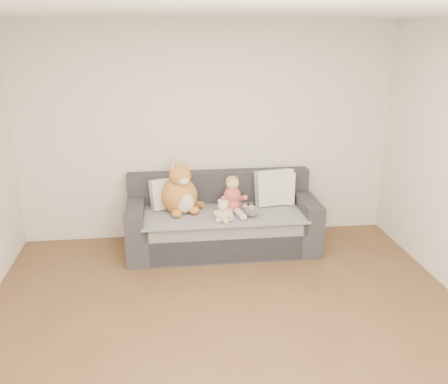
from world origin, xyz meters
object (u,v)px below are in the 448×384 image
Objects in this scene: toddler at (233,198)px; sippy_cup at (225,214)px; sofa at (222,222)px; plush_cat at (180,193)px; teddy_bear at (223,213)px.

toddler is 3.59× the size of sippy_cup.
sofa is 0.62m from plush_cat.
teddy_bear reaches higher than sippy_cup.
sofa is at bearing -18.21° from plush_cat.
plush_cat reaches higher than sippy_cup.
toddler is 0.32m from teddy_bear.
sofa reaches higher than sippy_cup.
sippy_cup is (0.47, -0.30, -0.17)m from plush_cat.
sippy_cup is at bearing -53.11° from plush_cat.
toddler is at bearing 59.59° from sippy_cup.
sofa is 0.39m from sippy_cup.
teddy_bear is at bearing -119.69° from toddler.
sippy_cup is (0.03, 0.07, -0.04)m from teddy_bear.
plush_cat is at bearing 169.06° from toddler.
plush_cat is (-0.59, 0.10, 0.05)m from toddler.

